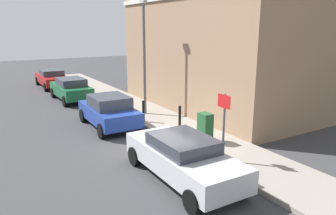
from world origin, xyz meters
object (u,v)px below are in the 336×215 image
at_px(bollard_near_cabinet, 180,116).
at_px(lamppost, 144,53).
at_px(street_sign, 224,117).
at_px(utility_cabinet, 205,129).
at_px(car_silver, 183,157).
at_px(car_green, 71,89).
at_px(bollard_far_kerb, 143,110).
at_px(car_red, 52,78).
at_px(car_blue, 109,111).

distance_m(bollard_near_cabinet, lamppost, 4.04).
bearing_deg(street_sign, bollard_near_cabinet, 78.84).
relative_size(utility_cabinet, bollard_near_cabinet, 1.11).
bearing_deg(car_silver, bollard_near_cabinet, -31.63).
distance_m(car_green, lamppost, 6.70).
xyz_separation_m(car_silver, lamppost, (2.35, 7.06, 2.57)).
bearing_deg(bollard_far_kerb, car_red, 96.94).
xyz_separation_m(car_green, bollard_far_kerb, (1.55, -7.08, -0.06)).
relative_size(car_silver, car_blue, 1.14).
bearing_deg(bollard_near_cabinet, lamppost, 92.53).
distance_m(car_red, lamppost, 11.90).
height_order(car_red, street_sign, street_sign).
bearing_deg(car_green, bollard_far_kerb, -168.64).
height_order(utility_cabinet, street_sign, street_sign).
height_order(utility_cabinet, bollard_far_kerb, utility_cabinet).
relative_size(car_red, bollard_far_kerb, 4.25).
relative_size(bollard_near_cabinet, lamppost, 0.18).
distance_m(car_silver, street_sign, 1.99).
distance_m(bollard_near_cabinet, bollard_far_kerb, 1.99).
height_order(car_silver, car_blue, car_blue).
xyz_separation_m(car_red, bollard_near_cabinet, (2.45, -14.47, -0.01)).
bearing_deg(bollard_far_kerb, bollard_near_cabinet, -62.98).
distance_m(car_blue, utility_cabinet, 4.83).
distance_m(car_red, utility_cabinet, 16.60).
distance_m(car_green, street_sign, 12.74).
bearing_deg(lamppost, car_blue, -160.26).
relative_size(utility_cabinet, lamppost, 0.20).
relative_size(car_silver, car_red, 1.02).
height_order(car_silver, car_green, car_green).
xyz_separation_m(car_red, street_sign, (1.71, -18.22, 0.95)).
distance_m(car_silver, utility_cabinet, 3.11).
relative_size(bollard_near_cabinet, bollard_far_kerb, 1.00).
bearing_deg(bollard_near_cabinet, car_green, 105.49).
bearing_deg(car_blue, car_red, 1.13).
xyz_separation_m(utility_cabinet, lamppost, (-0.04, 5.05, 2.62)).
xyz_separation_m(bollard_far_kerb, street_sign, (0.16, -5.52, 0.96)).
bearing_deg(car_green, car_blue, 179.17).
distance_m(car_blue, car_green, 6.57).
xyz_separation_m(car_blue, car_green, (-0.02, 6.57, -0.01)).
xyz_separation_m(street_sign, lamppost, (0.60, 6.85, 1.64)).
height_order(car_blue, car_green, car_blue).
bearing_deg(car_silver, utility_cabinet, -49.54).
xyz_separation_m(car_blue, lamppost, (2.30, 0.82, 2.53)).
bearing_deg(car_red, lamppost, -168.81).
relative_size(car_silver, bollard_near_cabinet, 4.34).
bearing_deg(lamppost, car_silver, -108.41).
xyz_separation_m(car_green, utility_cabinet, (2.35, -10.81, -0.08)).
height_order(car_red, utility_cabinet, car_red).
xyz_separation_m(car_blue, bollard_far_kerb, (1.53, -0.50, -0.07)).
distance_m(car_blue, bollard_near_cabinet, 3.33).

